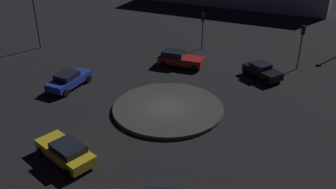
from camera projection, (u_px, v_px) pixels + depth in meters
The scene contains 8 objects.
ground_plane at pixel (168, 110), 30.29m from camera, with size 115.68×115.68×0.00m, color black.
roundabout_island at pixel (168, 108), 30.22m from camera, with size 8.98×8.98×0.30m, color #383838.
car_blue at pixel (69, 80), 33.64m from camera, with size 4.80×2.98×1.49m.
car_red at pixel (179, 59), 38.15m from camera, with size 2.62×4.77×1.56m.
car_yellow at pixel (66, 151), 23.98m from camera, with size 3.92×4.74×1.38m.
car_black at pixel (262, 71), 35.53m from camera, with size 3.98×3.84×1.40m.
traffic_light_west at pixel (203, 24), 41.69m from camera, with size 0.37×0.32×4.10m.
traffic_light_northwest at pixel (302, 39), 36.41m from camera, with size 0.38×0.39×4.47m.
Camera 1 is at (25.94, 4.82, 14.93)m, focal length 39.85 mm.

